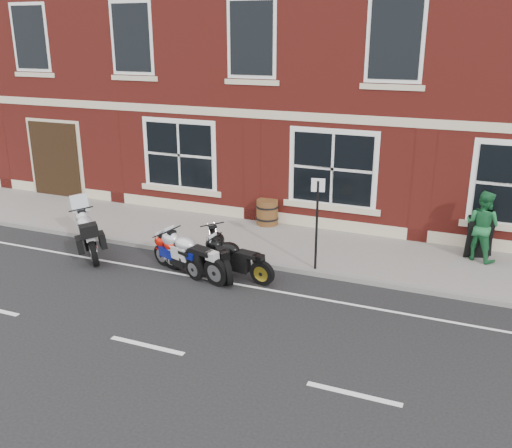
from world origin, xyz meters
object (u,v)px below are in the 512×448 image
Objects in this scene: moto_sport_red at (178,254)px; barrel_planter at (267,212)px; pedestrian_right at (482,226)px; moto_sport_black at (237,258)px; moto_sport_silver at (193,254)px; parking_sign at (317,218)px; a_board_sign at (479,238)px; moto_naked_black at (222,250)px; moto_touring_silver at (90,232)px.

barrel_planter is at bearing 10.47° from moto_sport_red.
moto_sport_red is 0.96× the size of pedestrian_right.
moto_sport_black is 3.81m from barrel_planter.
moto_sport_red is 0.87× the size of moto_sport_black.
parking_sign reaches higher than moto_sport_silver.
a_board_sign is at bearing 20.00° from parking_sign.
parking_sign reaches higher than a_board_sign.
moto_sport_silver is at bearing -79.87° from moto_sport_red.
moto_sport_black is 6.31m from a_board_sign.
parking_sign reaches higher than moto_naked_black.
pedestrian_right is at bearing -41.43° from moto_sport_red.
pedestrian_right is 0.42m from a_board_sign.
moto_sport_silver reaches higher than moto_sport_red.
barrel_planter is (0.82, 3.96, 0.03)m from moto_sport_red.
moto_naked_black is (-0.50, 0.20, 0.04)m from moto_sport_black.
barrel_planter is at bearing 13.15° from moto_sport_silver.
moto_touring_silver is at bearing 146.76° from moto_naked_black.
moto_touring_silver is 1.62× the size of a_board_sign.
moto_touring_silver is 3.25m from moto_sport_silver.
moto_sport_red is (2.76, -0.14, -0.14)m from moto_touring_silver.
moto_sport_red is at bearing -47.86° from moto_touring_silver.
moto_naked_black is (3.76, 0.28, -0.05)m from moto_touring_silver.
parking_sign is (2.36, -2.75, 0.94)m from barrel_planter.
a_board_sign reaches higher than barrel_planter.
moto_sport_silver is 1.20× the size of moto_naked_black.
a_board_sign reaches higher than moto_sport_silver.
moto_sport_black is 2.64× the size of barrel_planter.
moto_sport_black is 2.16m from parking_sign.
moto_touring_silver reaches higher than barrel_planter.
moto_naked_black is 2.38× the size of barrel_planter.
a_board_sign is (5.84, 3.16, 0.09)m from moto_naked_black.
moto_naked_black is at bearing 78.13° from moto_sport_black.
moto_sport_black is (1.50, 0.21, 0.05)m from moto_sport_red.
moto_touring_silver reaches higher than a_board_sign.
moto_naked_black is at bearing -40.76° from moto_touring_silver.
moto_naked_black reaches higher than barrel_planter.
a_board_sign is 6.04m from barrel_planter.
moto_touring_silver is 6.09m from parking_sign.
moto_sport_red is 0.76× the size of parking_sign.
parking_sign is at bearing -34.73° from moto_touring_silver.
a_board_sign reaches higher than moto_sport_black.
barrel_planter is (-6.05, 0.55, -0.53)m from pedestrian_right.
moto_sport_red is at bearing -101.71° from barrel_planter.
moto_naked_black is at bearing -27.53° from moto_sport_silver.
moto_naked_black is (1.01, 0.42, 0.09)m from moto_sport_red.
moto_sport_black is (4.26, 0.07, -0.09)m from moto_touring_silver.
barrel_planter is (3.58, 3.82, -0.11)m from moto_touring_silver.
a_board_sign is at bearing -9.00° from moto_naked_black.
moto_touring_silver reaches higher than moto_sport_silver.
pedestrian_right is at bearing -43.26° from moto_sport_silver.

